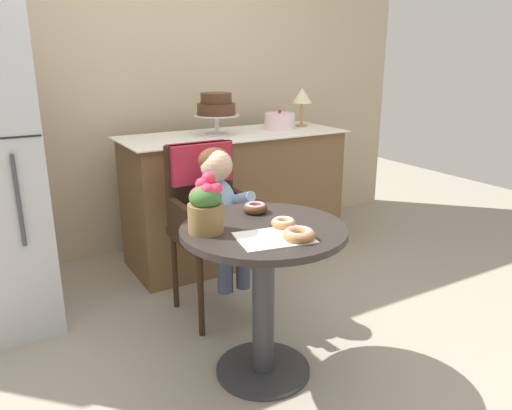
{
  "coord_description": "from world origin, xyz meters",
  "views": [
    {
      "loc": [
        -1.04,
        -1.71,
        1.43
      ],
      "look_at": [
        0.05,
        0.15,
        0.77
      ],
      "focal_mm": 34.84,
      "sensor_mm": 36.0,
      "label": 1
    }
  ],
  "objects_px": {
    "donut_front": "(283,222)",
    "donut_mid": "(255,207)",
    "seated_child": "(220,202)",
    "wicker_chair": "(207,201)",
    "cafe_table": "(263,272)",
    "flower_vase": "(206,205)",
    "donut_side": "(299,234)",
    "round_layer_cake": "(280,121)",
    "tiered_cake_stand": "(216,107)",
    "table_lamp": "(302,97)"
  },
  "relations": [
    {
      "from": "seated_child",
      "to": "donut_mid",
      "type": "height_order",
      "value": "seated_child"
    },
    {
      "from": "donut_mid",
      "to": "round_layer_cake",
      "type": "bearing_deg",
      "value": 52.54
    },
    {
      "from": "flower_vase",
      "to": "round_layer_cake",
      "type": "xyz_separation_m",
      "value": [
        1.17,
        1.25,
        0.12
      ]
    },
    {
      "from": "seated_child",
      "to": "table_lamp",
      "type": "relative_size",
      "value": 2.55
    },
    {
      "from": "donut_mid",
      "to": "donut_side",
      "type": "distance_m",
      "value": 0.39
    },
    {
      "from": "seated_child",
      "to": "donut_mid",
      "type": "xyz_separation_m",
      "value": [
        0.01,
        -0.36,
        0.07
      ]
    },
    {
      "from": "donut_mid",
      "to": "cafe_table",
      "type": "bearing_deg",
      "value": -110.09
    },
    {
      "from": "seated_child",
      "to": "donut_side",
      "type": "xyz_separation_m",
      "value": [
        -0.02,
        -0.75,
        0.07
      ]
    },
    {
      "from": "round_layer_cake",
      "to": "donut_mid",
      "type": "bearing_deg",
      "value": -127.46
    },
    {
      "from": "donut_mid",
      "to": "donut_side",
      "type": "bearing_deg",
      "value": -94.1
    },
    {
      "from": "seated_child",
      "to": "round_layer_cake",
      "type": "relative_size",
      "value": 3.31
    },
    {
      "from": "wicker_chair",
      "to": "tiered_cake_stand",
      "type": "height_order",
      "value": "tiered_cake_stand"
    },
    {
      "from": "donut_mid",
      "to": "table_lamp",
      "type": "height_order",
      "value": "table_lamp"
    },
    {
      "from": "tiered_cake_stand",
      "to": "table_lamp",
      "type": "bearing_deg",
      "value": 3.55
    },
    {
      "from": "cafe_table",
      "to": "wicker_chair",
      "type": "bearing_deg",
      "value": 84.87
    },
    {
      "from": "cafe_table",
      "to": "flower_vase",
      "type": "relative_size",
      "value": 2.94
    },
    {
      "from": "round_layer_cake",
      "to": "cafe_table",
      "type": "bearing_deg",
      "value": -125.33
    },
    {
      "from": "donut_front",
      "to": "seated_child",
      "type": "bearing_deg",
      "value": 90.72
    },
    {
      "from": "tiered_cake_stand",
      "to": "round_layer_cake",
      "type": "relative_size",
      "value": 1.37
    },
    {
      "from": "seated_child",
      "to": "donut_front",
      "type": "bearing_deg",
      "value": -89.28
    },
    {
      "from": "flower_vase",
      "to": "tiered_cake_stand",
      "type": "relative_size",
      "value": 0.82
    },
    {
      "from": "donut_side",
      "to": "flower_vase",
      "type": "height_order",
      "value": "flower_vase"
    },
    {
      "from": "donut_front",
      "to": "tiered_cake_stand",
      "type": "bearing_deg",
      "value": 75.45
    },
    {
      "from": "wicker_chair",
      "to": "donut_front",
      "type": "bearing_deg",
      "value": -89.98
    },
    {
      "from": "donut_side",
      "to": "flower_vase",
      "type": "bearing_deg",
      "value": 135.4
    },
    {
      "from": "wicker_chair",
      "to": "round_layer_cake",
      "type": "distance_m",
      "value": 1.11
    },
    {
      "from": "wicker_chair",
      "to": "donut_mid",
      "type": "relative_size",
      "value": 8.31
    },
    {
      "from": "wicker_chair",
      "to": "table_lamp",
      "type": "bearing_deg",
      "value": 29.87
    },
    {
      "from": "seated_child",
      "to": "cafe_table",
      "type": "bearing_deg",
      "value": -96.56
    },
    {
      "from": "seated_child",
      "to": "donut_front",
      "type": "distance_m",
      "value": 0.6
    },
    {
      "from": "donut_side",
      "to": "donut_front",
      "type": "bearing_deg",
      "value": 79.16
    },
    {
      "from": "cafe_table",
      "to": "wicker_chair",
      "type": "xyz_separation_m",
      "value": [
        0.06,
        0.71,
        0.13
      ]
    },
    {
      "from": "round_layer_cake",
      "to": "table_lamp",
      "type": "height_order",
      "value": "table_lamp"
    },
    {
      "from": "wicker_chair",
      "to": "flower_vase",
      "type": "distance_m",
      "value": 0.73
    },
    {
      "from": "table_lamp",
      "to": "round_layer_cake",
      "type": "bearing_deg",
      "value": -172.65
    },
    {
      "from": "cafe_table",
      "to": "table_lamp",
      "type": "xyz_separation_m",
      "value": [
        1.15,
        1.35,
        0.61
      ]
    },
    {
      "from": "wicker_chair",
      "to": "donut_front",
      "type": "height_order",
      "value": "wicker_chair"
    },
    {
      "from": "wicker_chair",
      "to": "seated_child",
      "type": "height_order",
      "value": "seated_child"
    },
    {
      "from": "cafe_table",
      "to": "flower_vase",
      "type": "xyz_separation_m",
      "value": [
        -0.24,
        0.07,
        0.33
      ]
    },
    {
      "from": "flower_vase",
      "to": "table_lamp",
      "type": "bearing_deg",
      "value": 42.65
    },
    {
      "from": "wicker_chair",
      "to": "table_lamp",
      "type": "height_order",
      "value": "table_lamp"
    },
    {
      "from": "donut_front",
      "to": "donut_mid",
      "type": "bearing_deg",
      "value": 90.51
    },
    {
      "from": "cafe_table",
      "to": "tiered_cake_stand",
      "type": "bearing_deg",
      "value": 72.09
    },
    {
      "from": "seated_child",
      "to": "round_layer_cake",
      "type": "bearing_deg",
      "value": 41.31
    },
    {
      "from": "seated_child",
      "to": "flower_vase",
      "type": "height_order",
      "value": "flower_vase"
    },
    {
      "from": "donut_mid",
      "to": "wicker_chair",
      "type": "bearing_deg",
      "value": 90.6
    },
    {
      "from": "donut_mid",
      "to": "tiered_cake_stand",
      "type": "bearing_deg",
      "value": 72.46
    },
    {
      "from": "donut_mid",
      "to": "flower_vase",
      "type": "distance_m",
      "value": 0.34
    },
    {
      "from": "seated_child",
      "to": "donut_front",
      "type": "relative_size",
      "value": 6.83
    },
    {
      "from": "wicker_chair",
      "to": "round_layer_cake",
      "type": "height_order",
      "value": "round_layer_cake"
    }
  ]
}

